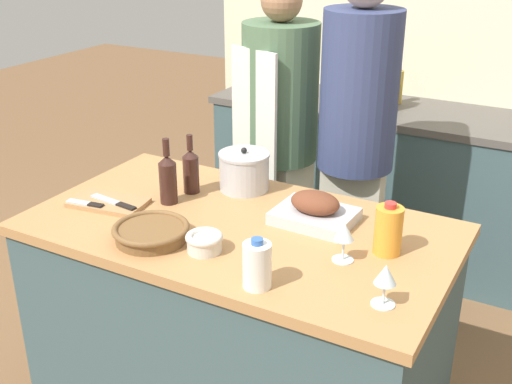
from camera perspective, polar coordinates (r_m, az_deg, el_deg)
name	(u,v)px	position (r m, az deg, el deg)	size (l,w,h in m)	color
kitchen_island	(240,325)	(2.56, -1.43, -11.74)	(1.54, 0.86, 0.88)	#3D565B
back_counter	(378,181)	(3.87, 10.83, 0.96)	(1.98, 0.60, 0.91)	#3D565B
back_wall	(409,32)	(3.97, 13.45, 13.63)	(2.48, 0.10, 2.55)	beige
roasting_pan	(315,211)	(2.34, 5.25, -1.66)	(0.29, 0.23, 0.12)	#BCBCC1
wicker_basket	(151,232)	(2.24, -9.31, -3.52)	(0.27, 0.27, 0.06)	brown
cutting_board	(108,203)	(2.55, -12.99, -0.93)	(0.31, 0.21, 0.02)	#AD7F51
stock_pot	(244,171)	(2.60, -1.06, 1.87)	(0.21, 0.21, 0.18)	#B7B7BC
mixing_bowl	(206,242)	(2.15, -4.51, -4.45)	(0.13, 0.13, 0.06)	beige
juice_jug	(388,230)	(2.15, 11.68, -3.33)	(0.09, 0.09, 0.18)	orange
milk_jug	(257,265)	(1.93, 0.10, -6.50)	(0.09, 0.09, 0.16)	white
wine_bottle_green	(168,178)	(2.49, -7.84, 1.25)	(0.07, 0.07, 0.26)	#381E19
wine_bottle_dark	(191,170)	(2.58, -5.81, 1.97)	(0.06, 0.06, 0.24)	#381E19
wine_glass_left	(344,234)	(2.08, 7.85, -3.68)	(0.07, 0.07, 0.14)	silver
wine_glass_right	(385,277)	(1.87, 11.43, -7.38)	(0.07, 0.07, 0.13)	silver
knife_chef	(115,202)	(2.52, -12.44, -0.91)	(0.23, 0.06, 0.01)	#B7B7BC
knife_paring	(86,203)	(2.53, -14.85, -0.99)	(0.16, 0.05, 0.01)	#B7B7BC
stand_mixer	(374,88)	(3.62, 10.49, 9.05)	(0.18, 0.14, 0.30)	#333842
condiment_bottle_tall	(275,84)	(3.80, 1.74, 9.59)	(0.07, 0.07, 0.19)	maroon
condiment_bottle_short	(398,87)	(3.79, 12.53, 9.11)	(0.05, 0.05, 0.21)	#B28E2D
person_cook_aproned	(279,136)	(3.17, 2.05, 4.99)	(0.37, 0.40, 1.65)	beige
person_cook_guest	(356,139)	(2.95, 8.90, 4.64)	(0.35, 0.35, 1.76)	beige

